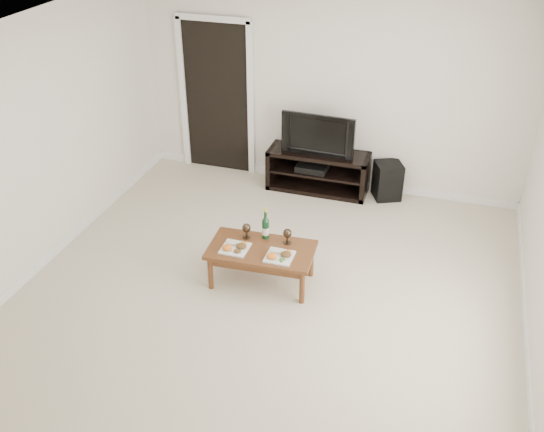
{
  "coord_description": "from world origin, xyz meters",
  "views": [
    {
      "loc": [
        1.52,
        -4.49,
        3.9
      ],
      "look_at": [
        -0.08,
        0.55,
        0.7
      ],
      "focal_mm": 40.0,
      "sensor_mm": 36.0,
      "label": 1
    }
  ],
  "objects_px": {
    "subwoofer": "(387,180)",
    "coffee_table": "(262,265)",
    "media_console": "(318,171)",
    "television": "(320,133)"
  },
  "relations": [
    {
      "from": "subwoofer",
      "to": "coffee_table",
      "type": "height_order",
      "value": "subwoofer"
    },
    {
      "from": "subwoofer",
      "to": "television",
      "type": "bearing_deg",
      "value": 159.67
    },
    {
      "from": "television",
      "to": "subwoofer",
      "type": "bearing_deg",
      "value": 6.96
    },
    {
      "from": "television",
      "to": "coffee_table",
      "type": "distance_m",
      "value": 2.23
    },
    {
      "from": "media_console",
      "to": "subwoofer",
      "type": "distance_m",
      "value": 0.91
    },
    {
      "from": "television",
      "to": "coffee_table",
      "type": "xyz_separation_m",
      "value": [
        -0.07,
        -2.15,
        -0.61
      ]
    },
    {
      "from": "media_console",
      "to": "subwoofer",
      "type": "xyz_separation_m",
      "value": [
        0.91,
        0.07,
        -0.03
      ]
    },
    {
      "from": "media_console",
      "to": "television",
      "type": "height_order",
      "value": "television"
    },
    {
      "from": "media_console",
      "to": "television",
      "type": "relative_size",
      "value": 1.39
    },
    {
      "from": "media_console",
      "to": "coffee_table",
      "type": "bearing_deg",
      "value": -91.88
    }
  ]
}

